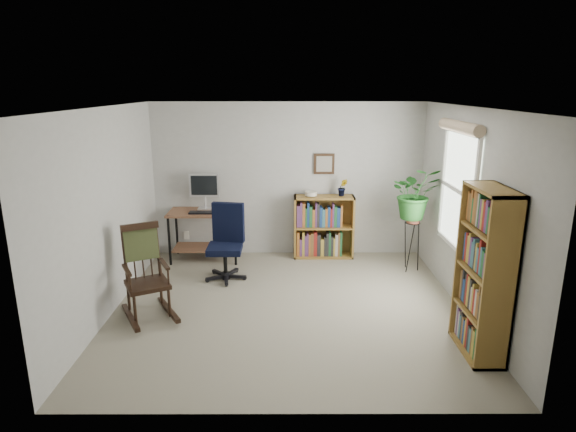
{
  "coord_description": "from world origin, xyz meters",
  "views": [
    {
      "loc": [
        -0.01,
        -5.41,
        2.62
      ],
      "look_at": [
        0.0,
        0.4,
        1.05
      ],
      "focal_mm": 30.0,
      "sensor_mm": 36.0,
      "label": 1
    }
  ],
  "objects_px": {
    "low_bookshelf": "(324,227)",
    "office_chair": "(225,243)",
    "rocking_chair": "(146,272)",
    "tall_bookshelf": "(484,273)",
    "desk": "(205,235)"
  },
  "relations": [
    {
      "from": "desk",
      "to": "rocking_chair",
      "type": "bearing_deg",
      "value": -100.07
    },
    {
      "from": "rocking_chair",
      "to": "tall_bookshelf",
      "type": "xyz_separation_m",
      "value": [
        3.55,
        -0.77,
        0.3
      ]
    },
    {
      "from": "low_bookshelf",
      "to": "rocking_chair",
      "type": "bearing_deg",
      "value": -136.7
    },
    {
      "from": "office_chair",
      "to": "low_bookshelf",
      "type": "bearing_deg",
      "value": 41.96
    },
    {
      "from": "office_chair",
      "to": "low_bookshelf",
      "type": "height_order",
      "value": "office_chair"
    },
    {
      "from": "rocking_chair",
      "to": "low_bookshelf",
      "type": "height_order",
      "value": "rocking_chair"
    },
    {
      "from": "low_bookshelf",
      "to": "office_chair",
      "type": "bearing_deg",
      "value": -147.2
    },
    {
      "from": "office_chair",
      "to": "low_bookshelf",
      "type": "distance_m",
      "value": 1.71
    },
    {
      "from": "rocking_chair",
      "to": "low_bookshelf",
      "type": "xyz_separation_m",
      "value": [
        2.19,
        2.07,
        -0.06
      ]
    },
    {
      "from": "desk",
      "to": "tall_bookshelf",
      "type": "relative_size",
      "value": 0.63
    },
    {
      "from": "desk",
      "to": "office_chair",
      "type": "distance_m",
      "value": 0.92
    },
    {
      "from": "desk",
      "to": "rocking_chair",
      "type": "xyz_separation_m",
      "value": [
        -0.35,
        -1.95,
        0.17
      ]
    },
    {
      "from": "desk",
      "to": "tall_bookshelf",
      "type": "bearing_deg",
      "value": -40.31
    },
    {
      "from": "office_chair",
      "to": "tall_bookshelf",
      "type": "relative_size",
      "value": 0.63
    },
    {
      "from": "office_chair",
      "to": "rocking_chair",
      "type": "relative_size",
      "value": 0.96
    }
  ]
}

